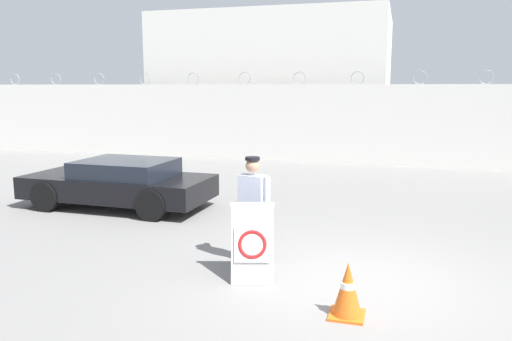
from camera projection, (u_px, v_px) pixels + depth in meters
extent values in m
plane|color=gray|center=(359.00, 282.00, 7.09)|extent=(90.00, 90.00, 0.00)
cube|color=silver|center=(386.00, 125.00, 17.42)|extent=(36.00, 0.30, 2.82)
torus|color=gray|center=(15.00, 79.00, 21.40)|extent=(0.47, 0.03, 0.47)
torus|color=gray|center=(56.00, 79.00, 20.83)|extent=(0.47, 0.03, 0.47)
torus|color=gray|center=(99.00, 79.00, 20.26)|extent=(0.47, 0.03, 0.47)
torus|color=gray|center=(145.00, 79.00, 19.70)|extent=(0.47, 0.03, 0.47)
torus|color=gray|center=(193.00, 79.00, 19.13)|extent=(0.47, 0.03, 0.47)
torus|color=gray|center=(245.00, 78.00, 18.56)|extent=(0.47, 0.03, 0.47)
torus|color=gray|center=(300.00, 78.00, 18.00)|extent=(0.47, 0.03, 0.47)
torus|color=gray|center=(358.00, 78.00, 17.43)|extent=(0.47, 0.03, 0.47)
torus|color=gray|center=(420.00, 78.00, 16.86)|extent=(0.47, 0.03, 0.47)
torus|color=gray|center=(486.00, 77.00, 16.30)|extent=(0.47, 0.03, 0.47)
cube|color=silver|center=(277.00, 83.00, 23.15)|extent=(9.98, 6.94, 5.84)
cube|color=white|center=(252.00, 245.00, 7.12)|extent=(0.70, 0.58, 1.06)
cube|color=white|center=(253.00, 236.00, 7.51)|extent=(0.70, 0.58, 1.06)
cube|color=white|center=(253.00, 204.00, 7.22)|extent=(0.63, 0.23, 0.05)
cube|color=white|center=(252.00, 244.00, 7.07)|extent=(0.55, 0.33, 0.48)
torus|color=red|center=(252.00, 244.00, 7.06)|extent=(0.45, 0.30, 0.40)
cylinder|color=black|center=(258.00, 239.00, 7.77)|extent=(0.15, 0.15, 0.80)
cylinder|color=black|center=(248.00, 238.00, 7.86)|extent=(0.15, 0.15, 0.80)
cube|color=silver|center=(253.00, 195.00, 7.70)|extent=(0.45, 0.31, 0.61)
sphere|color=tan|center=(252.00, 166.00, 7.62)|extent=(0.22, 0.22, 0.22)
cylinder|color=silver|center=(267.00, 196.00, 7.57)|extent=(0.09, 0.09, 0.58)
cylinder|color=silver|center=(242.00, 192.00, 7.91)|extent=(0.16, 0.34, 0.57)
cylinder|color=black|center=(252.00, 159.00, 7.60)|extent=(0.23, 0.23, 0.05)
cube|color=orange|center=(347.00, 315.00, 6.05)|extent=(0.42, 0.42, 0.03)
cone|color=orange|center=(348.00, 288.00, 6.00)|extent=(0.36, 0.36, 0.65)
cylinder|color=white|center=(348.00, 286.00, 5.99)|extent=(0.18, 0.18, 0.09)
cylinder|color=black|center=(46.00, 197.00, 11.07)|extent=(0.67, 0.22, 0.67)
cylinder|color=black|center=(92.00, 183.00, 12.67)|extent=(0.67, 0.22, 0.67)
cylinder|color=black|center=(151.00, 205.00, 10.29)|extent=(0.67, 0.22, 0.67)
cylinder|color=black|center=(187.00, 189.00, 11.89)|extent=(0.67, 0.22, 0.67)
cube|color=black|center=(118.00, 186.00, 11.45)|extent=(4.29, 1.91, 0.50)
cube|color=black|center=(126.00, 168.00, 11.32)|extent=(2.08, 1.68, 0.37)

